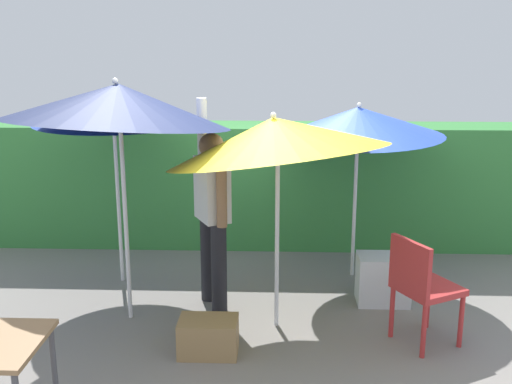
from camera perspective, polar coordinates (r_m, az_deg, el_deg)
The scene contains 10 objects.
ground_plane at distance 5.37m, azimuth -0.12°, elevation -12.26°, with size 24.00×24.00×0.00m, color gray.
hedge_row at distance 7.20m, azimuth 0.57°, elevation 0.70°, with size 8.00×0.70×1.42m, color #38843D.
umbrella_rainbow at distance 5.11m, azimuth -12.79°, elevation 8.03°, with size 1.88×1.87×2.17m.
umbrella_orange at distance 6.08m, azimuth 9.55°, elevation 6.47°, with size 1.68×1.67×1.79m.
umbrella_yellow at distance 4.85m, azimuth 1.84°, elevation 5.15°, with size 1.84×1.81×2.01m.
umbrella_navy at distance 5.99m, azimuth -13.20°, elevation 7.56°, with size 1.51×1.51×1.92m.
person_vendor at distance 5.42m, azimuth -4.09°, elevation -1.43°, with size 0.36×0.53×1.88m.
chair_plastic at distance 5.02m, azimuth 15.19°, elevation -8.33°, with size 0.60×0.60×0.89m.
cooler_box at distance 5.81m, azimuth 11.78°, elevation -7.99°, with size 0.47×0.32×0.46m, color silver.
crate_cardboard at distance 4.88m, azimuth -4.47°, elevation -13.31°, with size 0.46×0.30×0.28m, color #9E7A4C.
Camera 1 is at (0.19, -4.80, 2.39)m, focal length 42.80 mm.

